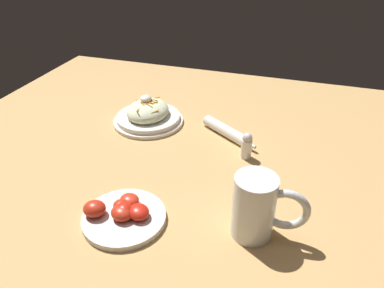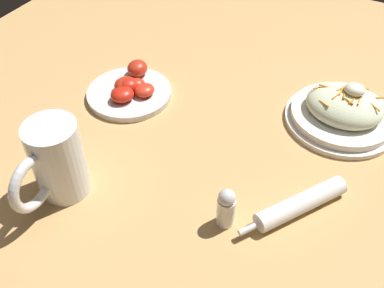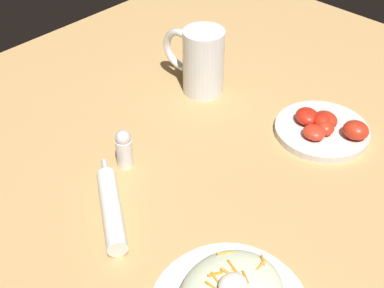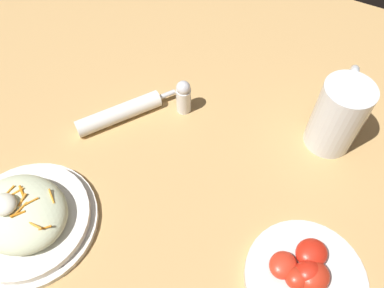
{
  "view_description": "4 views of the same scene",
  "coord_description": "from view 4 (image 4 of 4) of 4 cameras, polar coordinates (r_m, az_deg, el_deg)",
  "views": [
    {
      "loc": [
        -0.72,
        -0.31,
        0.56
      ],
      "look_at": [
        0.03,
        -0.07,
        0.07
      ],
      "focal_mm": 34.06,
      "sensor_mm": 36.0,
      "label": 1
    },
    {
      "loc": [
        0.26,
        -0.59,
        0.58
      ],
      "look_at": [
        0.0,
        -0.11,
        0.05
      ],
      "focal_mm": 40.65,
      "sensor_mm": 36.0,
      "label": 2
    },
    {
      "loc": [
        0.54,
        0.38,
        0.63
      ],
      "look_at": [
        0.05,
        -0.09,
        0.08
      ],
      "focal_mm": 49.5,
      "sensor_mm": 36.0,
      "label": 3
    },
    {
      "loc": [
        -0.14,
        0.23,
        0.58
      ],
      "look_at": [
        0.03,
        -0.09,
        0.06
      ],
      "focal_mm": 35.65,
      "sensor_mm": 36.0,
      "label": 4
    }
  ],
  "objects": [
    {
      "name": "beer_mug",
      "position": [
        0.72,
        20.9,
        3.8
      ],
      "size": [
        0.09,
        0.15,
        0.14
      ],
      "color": "white",
      "rests_on": "ground_plane"
    },
    {
      "name": "napkin_roll",
      "position": [
        0.75,
        -10.73,
        4.58
      ],
      "size": [
        0.13,
        0.18,
        0.03
      ],
      "color": "white",
      "rests_on": "ground_plane"
    },
    {
      "name": "salt_shaker",
      "position": [
        0.73,
        -1.27,
        7.13
      ],
      "size": [
        0.03,
        0.03,
        0.08
      ],
      "color": "white",
      "rests_on": "ground_plane"
    },
    {
      "name": "ground_plane",
      "position": [
        0.64,
        -1.17,
        -10.22
      ],
      "size": [
        1.43,
        1.43,
        0.0
      ],
      "primitive_type": "plane",
      "color": "tan"
    },
    {
      "name": "salad_plate",
      "position": [
        0.66,
        -23.75,
        -9.94
      ],
      "size": [
        0.22,
        0.22,
        0.09
      ],
      "color": "white",
      "rests_on": "ground_plane"
    },
    {
      "name": "tomato_plate",
      "position": [
        0.61,
        16.58,
        -18.75
      ],
      "size": [
        0.18,
        0.18,
        0.05
      ],
      "color": "silver",
      "rests_on": "ground_plane"
    }
  ]
}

